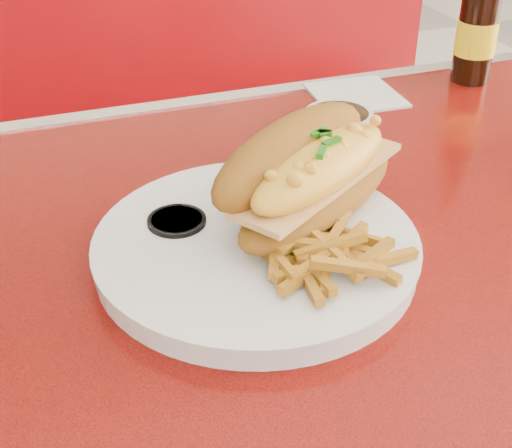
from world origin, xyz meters
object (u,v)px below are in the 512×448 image
object	(u,v)px
beer_bottle	(479,23)
sauce_cup_left	(177,230)
diner_table	(396,346)
dinner_plate	(256,248)
mac_hoagie	(310,172)
booth_bench_far	(207,224)
gravy_ramekin	(338,129)
fork	(319,219)

from	to	relation	value
beer_bottle	sauce_cup_left	bearing A→B (deg)	-152.24
diner_table	dinner_plate	bearing A→B (deg)	177.88
dinner_plate	mac_hoagie	bearing A→B (deg)	24.72
dinner_plate	booth_bench_far	bearing A→B (deg)	78.05
mac_hoagie	gravy_ramekin	bearing A→B (deg)	23.11
booth_bench_far	mac_hoagie	xyz separation A→B (m)	(-0.10, -0.77, 0.55)
mac_hoagie	booth_bench_far	bearing A→B (deg)	49.85
fork	dinner_plate	bearing A→B (deg)	77.86
diner_table	booth_bench_far	world-z (taller)	booth_bench_far
booth_bench_far	beer_bottle	bearing A→B (deg)	-57.90
dinner_plate	mac_hoagie	distance (m)	0.09
mac_hoagie	sauce_cup_left	world-z (taller)	mac_hoagie
mac_hoagie	fork	distance (m)	0.05
diner_table	beer_bottle	size ratio (longest dim) A/B	5.22
diner_table	gravy_ramekin	distance (m)	0.27
booth_bench_far	gravy_ramekin	xyz separation A→B (m)	(0.01, -0.61, 0.51)
mac_hoagie	beer_bottle	distance (m)	0.50
gravy_ramekin	sauce_cup_left	distance (m)	0.28
diner_table	beer_bottle	bearing A→B (deg)	48.70
dinner_plate	sauce_cup_left	size ratio (longest dim) A/B	5.13
booth_bench_far	fork	size ratio (longest dim) A/B	9.77
booth_bench_far	diner_table	bearing A→B (deg)	-90.00
gravy_ramekin	sauce_cup_left	bearing A→B (deg)	-149.75
fork	gravy_ramekin	world-z (taller)	gravy_ramekin
sauce_cup_left	beer_bottle	bearing A→B (deg)	27.76
diner_table	booth_bench_far	bearing A→B (deg)	90.00
sauce_cup_left	beer_bottle	xyz separation A→B (m)	(0.53, 0.28, 0.07)
mac_hoagie	gravy_ramekin	distance (m)	0.20
gravy_ramekin	sauce_cup_left	size ratio (longest dim) A/B	1.44
diner_table	mac_hoagie	size ratio (longest dim) A/B	4.62
diner_table	fork	xyz separation A→B (m)	(-0.10, 0.02, 0.18)
booth_bench_far	mac_hoagie	world-z (taller)	booth_bench_far
dinner_plate	gravy_ramekin	bearing A→B (deg)	47.30
dinner_plate	mac_hoagie	xyz separation A→B (m)	(0.07, 0.03, 0.05)
beer_bottle	gravy_ramekin	bearing A→B (deg)	-154.43
mac_hoagie	beer_bottle	xyz separation A→B (m)	(0.40, 0.30, 0.02)
booth_bench_far	gravy_ramekin	world-z (taller)	booth_bench_far
mac_hoagie	gravy_ramekin	size ratio (longest dim) A/B	2.42
dinner_plate	fork	world-z (taller)	dinner_plate
dinner_plate	sauce_cup_left	world-z (taller)	sauce_cup_left
sauce_cup_left	beer_bottle	size ratio (longest dim) A/B	0.33
booth_bench_far	fork	xyz separation A→B (m)	(-0.10, -0.79, 0.50)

